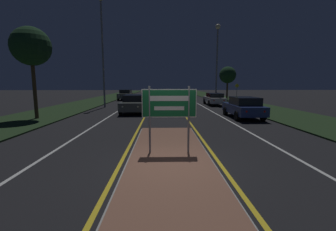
% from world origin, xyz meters
% --- Properties ---
extents(ground_plane, '(160.00, 160.00, 0.00)m').
position_xyz_m(ground_plane, '(0.00, 0.00, 0.00)').
color(ground_plane, black).
extents(median_island, '(2.69, 8.72, 0.10)m').
position_xyz_m(median_island, '(0.00, 0.94, 0.04)').
color(median_island, '#999993').
rests_on(median_island, ground_plane).
extents(verge_left, '(5.00, 100.00, 0.08)m').
position_xyz_m(verge_left, '(-9.50, 20.00, 0.04)').
color(verge_left, '#1E3319').
rests_on(verge_left, ground_plane).
extents(verge_right, '(5.00, 100.00, 0.08)m').
position_xyz_m(verge_right, '(9.50, 20.00, 0.04)').
color(verge_right, '#1E3319').
rests_on(verge_right, ground_plane).
extents(centre_line_yellow_left, '(0.12, 70.00, 0.01)m').
position_xyz_m(centre_line_yellow_left, '(-1.53, 25.00, 0.00)').
color(centre_line_yellow_left, gold).
rests_on(centre_line_yellow_left, ground_plane).
extents(centre_line_yellow_right, '(0.12, 70.00, 0.01)m').
position_xyz_m(centre_line_yellow_right, '(1.53, 25.00, 0.00)').
color(centre_line_yellow_right, gold).
rests_on(centre_line_yellow_right, ground_plane).
extents(lane_line_white_left, '(0.12, 70.00, 0.01)m').
position_xyz_m(lane_line_white_left, '(-4.20, 25.00, 0.00)').
color(lane_line_white_left, silver).
rests_on(lane_line_white_left, ground_plane).
extents(lane_line_white_right, '(0.12, 70.00, 0.01)m').
position_xyz_m(lane_line_white_right, '(4.20, 25.00, 0.00)').
color(lane_line_white_right, silver).
rests_on(lane_line_white_right, ground_plane).
extents(edge_line_white_left, '(0.10, 70.00, 0.01)m').
position_xyz_m(edge_line_white_left, '(-7.20, 25.00, 0.00)').
color(edge_line_white_left, silver).
rests_on(edge_line_white_left, ground_plane).
extents(edge_line_white_right, '(0.10, 70.00, 0.01)m').
position_xyz_m(edge_line_white_right, '(7.20, 25.00, 0.00)').
color(edge_line_white_right, silver).
rests_on(edge_line_white_right, ground_plane).
extents(highway_sign, '(1.84, 0.07, 2.27)m').
position_xyz_m(highway_sign, '(0.00, 0.94, 1.69)').
color(highway_sign, gray).
rests_on(highway_sign, median_island).
extents(streetlight_left_near, '(0.50, 0.50, 10.95)m').
position_xyz_m(streetlight_left_near, '(-6.18, 16.84, 6.71)').
color(streetlight_left_near, gray).
rests_on(streetlight_left_near, ground_plane).
extents(streetlight_right_near, '(0.59, 0.59, 9.21)m').
position_xyz_m(streetlight_right_near, '(6.22, 20.16, 6.26)').
color(streetlight_right_near, gray).
rests_on(streetlight_right_near, ground_plane).
extents(car_receding_0, '(1.97, 4.45, 1.51)m').
position_xyz_m(car_receding_0, '(5.59, 9.26, 0.79)').
color(car_receding_0, navy).
rests_on(car_receding_0, ground_plane).
extents(car_receding_1, '(1.85, 4.68, 1.37)m').
position_xyz_m(car_receding_1, '(5.77, 19.09, 0.74)').
color(car_receding_1, silver).
rests_on(car_receding_1, ground_plane).
extents(car_receding_2, '(1.92, 4.19, 1.48)m').
position_xyz_m(car_receding_2, '(2.76, 29.24, 0.79)').
color(car_receding_2, maroon).
rests_on(car_receding_2, ground_plane).
extents(car_approaching_0, '(1.98, 4.62, 1.51)m').
position_xyz_m(car_approaching_0, '(-2.61, 12.46, 0.79)').
color(car_approaching_0, '#4C514C').
rests_on(car_approaching_0, ground_plane).
extents(car_approaching_1, '(1.89, 4.85, 1.56)m').
position_xyz_m(car_approaching_1, '(-5.73, 27.64, 0.82)').
color(car_approaching_1, '#4C514C').
rests_on(car_approaching_1, ground_plane).
extents(warning_sign, '(0.60, 0.06, 2.38)m').
position_xyz_m(warning_sign, '(9.83, 23.46, 1.51)').
color(warning_sign, gray).
rests_on(warning_sign, verge_right).
extents(roadside_palm_left, '(2.53, 2.53, 6.07)m').
position_xyz_m(roadside_palm_left, '(-8.88, 8.98, 4.85)').
color(roadside_palm_left, '#4C3823').
rests_on(roadside_palm_left, verge_left).
extents(roadside_palm_right, '(2.35, 2.35, 4.77)m').
position_xyz_m(roadside_palm_right, '(9.10, 25.51, 3.65)').
color(roadside_palm_right, '#4C3823').
rests_on(roadside_palm_right, verge_right).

